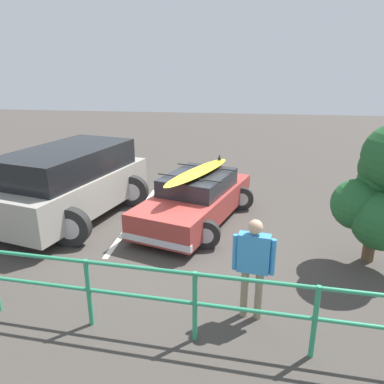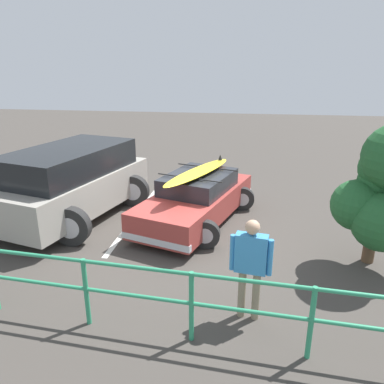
{
  "view_description": "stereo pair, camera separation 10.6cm",
  "coord_description": "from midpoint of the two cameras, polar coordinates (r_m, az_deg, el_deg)",
  "views": [
    {
      "loc": [
        -1.45,
        7.83,
        3.67
      ],
      "look_at": [
        -0.35,
        -0.03,
        0.95
      ],
      "focal_mm": 35.0,
      "sensor_mm": 36.0,
      "label": 1
    },
    {
      "loc": [
        -1.55,
        7.81,
        3.67
      ],
      "look_at": [
        -0.35,
        -0.03,
        0.95
      ],
      "focal_mm": 35.0,
      "sensor_mm": 36.0,
      "label": 2
    }
  ],
  "objects": [
    {
      "name": "person_bystander",
      "position": [
        5.59,
        9.48,
        -10.32
      ],
      "size": [
        0.62,
        0.25,
        1.61
      ],
      "color": "gray",
      "rests_on": "ground"
    },
    {
      "name": "railing_fence",
      "position": [
        5.15,
        9.42,
        -16.44
      ],
      "size": [
        11.01,
        0.84,
        1.08
      ],
      "color": "#2D9366",
      "rests_on": "ground"
    },
    {
      "name": "suv_car",
      "position": [
        9.67,
        -17.59,
        1.53
      ],
      "size": [
        3.37,
        4.6,
        1.78
      ],
      "color": "#9E998E",
      "rests_on": "ground"
    },
    {
      "name": "parking_stripe",
      "position": [
        9.6,
        -8.26,
        -3.76
      ],
      "size": [
        0.12,
        4.32,
        0.0
      ],
      "primitive_type": "cube",
      "rotation": [
        0.0,
        0.0,
        1.57
      ],
      "color": "silver",
      "rests_on": "ground"
    },
    {
      "name": "bush_near_left",
      "position": [
        7.51,
        27.32,
        0.57
      ],
      "size": [
        1.56,
        1.38,
        2.74
      ],
      "color": "brown",
      "rests_on": "ground"
    },
    {
      "name": "sedan_car",
      "position": [
        9.1,
        1.0,
        -0.99
      ],
      "size": [
        2.85,
        4.22,
        1.44
      ],
      "color": "#9E3833",
      "rests_on": "ground"
    },
    {
      "name": "ground_plane",
      "position": [
        8.77,
        -1.97,
        -5.9
      ],
      "size": [
        44.0,
        44.0,
        0.02
      ],
      "primitive_type": "cube",
      "color": "#423D38",
      "rests_on": "ground"
    }
  ]
}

